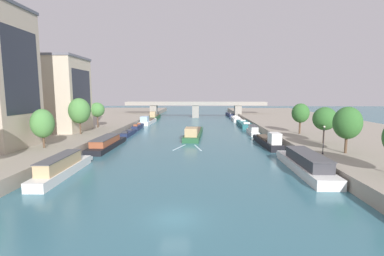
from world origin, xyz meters
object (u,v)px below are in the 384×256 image
moored_boat_left_lone (62,167)px  tree_right_end_of_row (301,113)px  moored_boat_right_gap_after (268,141)px  bridge_far (196,108)px  moored_boat_left_upstream (107,143)px  lamppost_right_bank (324,139)px  tree_left_midway (97,110)px  tree_left_end_of_row (79,111)px  moored_boat_right_downstream (244,124)px  tree_right_third (325,119)px  tree_right_far (347,123)px  moored_boat_left_gap_after (148,121)px  moored_boat_right_far (253,131)px  moored_boat_left_downstream (128,133)px  tree_left_by_lamp (42,123)px  moored_boat_left_midway (155,117)px  moored_boat_left_far (138,127)px  moored_boat_right_midway (305,164)px  moored_boat_right_near (236,119)px  barge_midriver (194,133)px  moored_boat_right_second (230,115)px

moored_boat_left_lone → tree_right_end_of_row: bearing=33.5°
moored_boat_right_gap_after → bridge_far: bridge_far is taller
moored_boat_left_upstream → lamppost_right_bank: bearing=-18.5°
tree_left_midway → tree_left_end_of_row: bearing=-87.2°
moored_boat_right_gap_after → moored_boat_right_downstream: bearing=89.2°
tree_right_third → tree_right_far: bearing=-92.0°
moored_boat_left_gap_after → moored_boat_right_far: (31.71, -23.14, 0.06)m
moored_boat_left_gap_after → moored_boat_left_downstream: bearing=-89.8°
tree_right_end_of_row → moored_boat_left_gap_after: bearing=140.1°
moored_boat_left_upstream → bridge_far: size_ratio=0.26×
moored_boat_left_upstream → tree_left_by_lamp: bearing=-130.1°
moored_boat_left_gap_after → tree_right_far: (39.63, -52.78, 5.32)m
moored_boat_left_lone → moored_boat_right_downstream: size_ratio=0.84×
moored_boat_left_midway → tree_left_by_lamp: tree_left_by_lamp is taller
tree_right_far → moored_boat_left_downstream: bearing=145.6°
moored_boat_left_far → moored_boat_right_gap_after: 40.41m
moored_boat_right_far → tree_right_end_of_row: (8.17, -10.26, 5.26)m
moored_boat_left_lone → moored_boat_right_far: 47.87m
moored_boat_left_midway → lamppost_right_bank: size_ratio=3.69×
tree_left_by_lamp → lamppost_right_bank: bearing=-4.5°
moored_boat_left_upstream → moored_boat_right_downstream: (32.10, 35.69, -0.26)m
moored_boat_left_lone → tree_left_midway: bearing=103.9°
moored_boat_left_upstream → tree_right_third: 40.20m
moored_boat_right_gap_after → moored_boat_right_midway: bearing=-88.1°
moored_boat_left_upstream → tree_right_third: bearing=-4.6°
tree_right_third → tree_right_end_of_row: size_ratio=0.97×
moored_boat_right_near → tree_left_end_of_row: tree_left_end_of_row is taller
moored_boat_left_gap_after → tree_left_end_of_row: 36.81m
barge_midriver → tree_right_far: 34.76m
moored_boat_left_far → moored_boat_right_second: moored_boat_right_second is taller
moored_boat_right_downstream → moored_boat_right_gap_after: bearing=-90.8°
moored_boat_left_upstream → tree_right_far: (39.47, -11.11, 5.29)m
moored_boat_left_lone → tree_right_far: 39.97m
moored_boat_left_far → tree_left_by_lamp: size_ratio=1.69×
barge_midriver → moored_boat_left_downstream: 16.55m
tree_left_end_of_row → bridge_far: (23.75, 59.90, -2.45)m
moored_boat_left_gap_after → lamppost_right_bank: size_ratio=3.97×
moored_boat_left_downstream → moored_boat_right_midway: (32.28, -30.97, 0.62)m
moored_boat_left_lone → tree_right_end_of_row: tree_right_end_of_row is taller
moored_boat_left_far → moored_boat_right_downstream: size_ratio=0.63×
moored_boat_right_near → tree_left_by_lamp: (-39.20, -63.13, 5.12)m
tree_left_by_lamp → moored_boat_left_downstream: bearing=73.7°
tree_right_third → lamppost_right_bank: size_ratio=1.54×
moored_boat_left_upstream → moored_boat_left_gap_after: 41.67m
moored_boat_left_upstream → tree_right_end_of_row: bearing=11.8°
moored_boat_left_far → moored_boat_right_far: 33.18m
moored_boat_left_lone → moored_boat_right_midway: 31.94m
moored_boat_right_midway → moored_boat_right_far: 33.55m
moored_boat_left_downstream → lamppost_right_bank: (35.87, -27.92, 3.51)m
moored_boat_right_near → lamppost_right_bank: 66.70m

